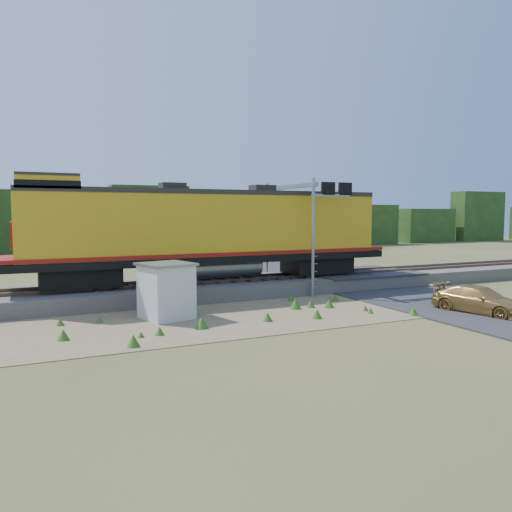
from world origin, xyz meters
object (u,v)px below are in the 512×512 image
locomotive (205,230)px  shed (166,291)px  signal_gantry (298,208)px  car (479,300)px

locomotive → shed: size_ratio=8.36×
locomotive → shed: 6.44m
locomotive → shed: (-3.48, -4.86, -2.40)m
signal_gantry → car: (4.29, -9.10, -4.25)m
signal_gantry → shed: bearing=-154.7°
signal_gantry → locomotive: bearing=173.3°
locomotive → shed: locomotive is taller
signal_gantry → car: signal_gantry is taller
car → shed: bearing=146.4°
signal_gantry → car: 10.92m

